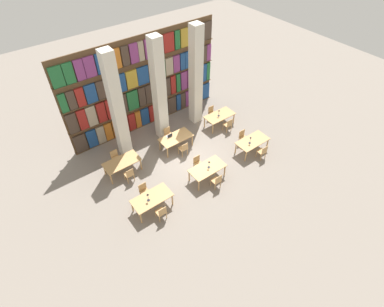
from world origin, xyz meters
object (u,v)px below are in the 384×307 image
at_px(reading_table_1, 207,169).
at_px(chair_9, 168,134).
at_px(pillar_right, 196,77).
at_px(chair_6, 129,174).
at_px(reading_table_0, 152,199).
at_px(reading_table_3, 122,163).
at_px(desk_lamp_1, 209,163).
at_px(chair_5, 243,137).
at_px(pillar_center, 159,92).
at_px(laptop, 169,136).
at_px(chair_1, 144,191).
at_px(reading_table_4, 176,138).
at_px(chair_2, 217,181).
at_px(chair_7, 116,157).
at_px(desk_lamp_0, 148,196).
at_px(chair_8, 184,148).
at_px(desk_lamp_2, 250,139).
at_px(chair_3, 198,163).
at_px(chair_0, 161,212).
at_px(chair_10, 228,125).
at_px(reading_table_5, 220,116).
at_px(desk_lamp_3, 219,112).
at_px(reading_table_2, 252,142).
at_px(pillar_left, 117,108).
at_px(chair_4, 262,152).
at_px(chair_11, 212,113).

xyz_separation_m(reading_table_1, chair_9, (0.05, 3.62, -0.19)).
bearing_deg(pillar_right, chair_6, -160.34).
bearing_deg(reading_table_0, reading_table_3, 90.49).
xyz_separation_m(desk_lamp_1, chair_5, (3.23, 0.87, -0.56)).
bearing_deg(pillar_center, laptop, -101.99).
bearing_deg(chair_1, desk_lamp_1, 165.53).
bearing_deg(reading_table_4, laptop, 132.82).
bearing_deg(reading_table_0, chair_6, 91.06).
xyz_separation_m(chair_2, chair_7, (-3.23, 4.47, 0.00)).
xyz_separation_m(pillar_right, reading_table_3, (-5.73, -1.30, -2.33)).
height_order(pillar_right, chair_6, pillar_right).
distance_m(desk_lamp_0, chair_8, 4.06).
relative_size(reading_table_3, chair_7, 2.08).
bearing_deg(chair_8, desk_lamp_2, -34.82).
distance_m(chair_3, laptop, 2.41).
relative_size(chair_2, laptop, 2.77).
bearing_deg(desk_lamp_2, chair_1, 172.86).
xyz_separation_m(chair_0, chair_9, (3.24, 4.31, 0.00)).
bearing_deg(reading_table_1, reading_table_3, 137.47).
distance_m(chair_5, reading_table_4, 3.82).
bearing_deg(chair_10, chair_6, 179.95).
xyz_separation_m(chair_0, reading_table_5, (6.54, 3.64, 0.19)).
relative_size(desk_lamp_1, reading_table_4, 0.23).
bearing_deg(desk_lamp_3, reading_table_1, -137.97).
bearing_deg(chair_10, chair_1, -168.24).
distance_m(reading_table_4, laptop, 0.40).
relative_size(reading_table_3, desk_lamp_3, 4.30).
distance_m(chair_3, reading_table_5, 4.02).
xyz_separation_m(reading_table_2, laptop, (-3.46, 3.05, 0.12)).
height_order(chair_3, chair_10, same).
distance_m(reading_table_0, chair_7, 3.65).
xyz_separation_m(reading_table_0, desk_lamp_2, (6.21, -0.02, 0.38)).
bearing_deg(chair_7, chair_8, 153.90).
height_order(pillar_center, chair_9, pillar_center).
xyz_separation_m(reading_table_3, chair_10, (6.62, -0.76, -0.19)).
xyz_separation_m(reading_table_4, desk_lamp_3, (3.18, 0.07, 0.37)).
height_order(chair_7, chair_10, same).
xyz_separation_m(pillar_left, chair_7, (-0.83, -0.54, -2.52)).
distance_m(reading_table_1, reading_table_3, 4.38).
height_order(chair_4, chair_6, same).
xyz_separation_m(chair_1, chair_11, (6.59, 2.89, 0.00)).
bearing_deg(reading_table_3, desk_lamp_2, -25.04).
distance_m(chair_5, chair_6, 6.69).
distance_m(chair_0, reading_table_2, 6.51).
relative_size(reading_table_0, desk_lamp_1, 4.29).
bearing_deg(chair_11, chair_6, 12.81).
relative_size(desk_lamp_1, desk_lamp_2, 0.98).
bearing_deg(reading_table_3, desk_lamp_0, -93.24).
relative_size(chair_0, chair_2, 1.00).
bearing_deg(reading_table_2, reading_table_5, 88.41).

